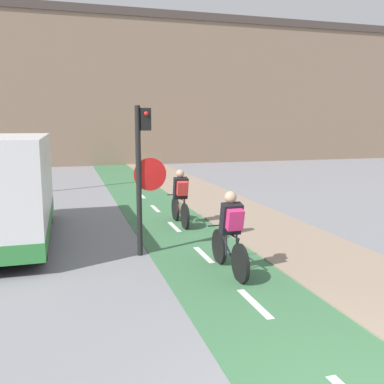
# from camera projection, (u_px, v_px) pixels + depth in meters

# --- Properties ---
(building_row_background) EXTENTS (60.00, 5.20, 9.75)m
(building_row_background) POSITION_uv_depth(u_px,v_px,m) (104.00, 90.00, 29.02)
(building_row_background) COLOR #89705B
(building_row_background) RESTS_ON ground_plane
(traffic_light_pole) EXTENTS (0.67, 0.25, 3.05)m
(traffic_light_pole) POSITION_uv_depth(u_px,v_px,m) (143.00, 164.00, 8.57)
(traffic_light_pole) COLOR black
(traffic_light_pole) RESTS_ON ground_plane
(cyclist_near) EXTENTS (0.46, 1.73, 1.51)m
(cyclist_near) POSITION_uv_depth(u_px,v_px,m) (230.00, 235.00, 7.66)
(cyclist_near) COLOR black
(cyclist_near) RESTS_ON ground_plane
(cyclist_far) EXTENTS (0.46, 1.67, 1.50)m
(cyclist_far) POSITION_uv_depth(u_px,v_px,m) (180.00, 199.00, 11.33)
(cyclist_far) COLOR black
(cyclist_far) RESTS_ON ground_plane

